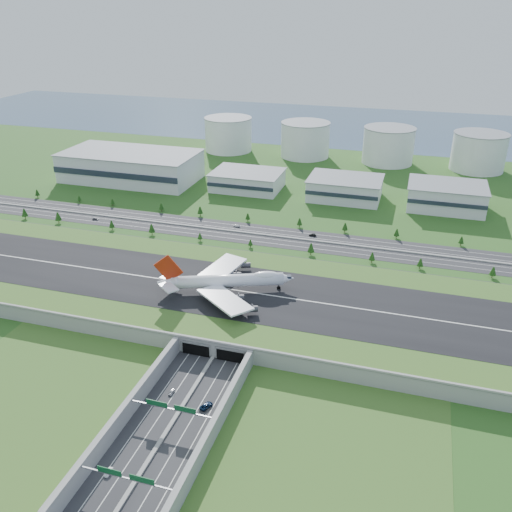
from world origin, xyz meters
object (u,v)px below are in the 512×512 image
(car_2, at_px, (206,406))
(car_7, at_px, (237,226))
(car_1, at_px, (109,472))
(fuel_tank_a, at_px, (228,135))
(car_4, at_px, (95,219))
(car_5, at_px, (313,235))
(boeing_747, at_px, (227,281))
(car_0, at_px, (172,392))

(car_2, bearing_deg, car_7, -51.45)
(car_1, bearing_deg, fuel_tank_a, 102.83)
(car_4, distance_m, car_5, 163.86)
(boeing_747, height_order, car_2, boeing_747)
(car_4, bearing_deg, car_1, -153.09)
(car_5, bearing_deg, car_4, -81.95)
(car_1, distance_m, car_4, 251.01)
(car_7, bearing_deg, car_2, 25.28)
(car_4, height_order, car_7, car_4)
(boeing_747, height_order, car_7, boeing_747)
(car_0, xyz_separation_m, car_4, (-139.51, 165.16, 0.09))
(boeing_747, xyz_separation_m, car_2, (19.66, -80.57, -13.56))
(boeing_747, xyz_separation_m, car_0, (2.51, -76.73, -13.70))
(boeing_747, distance_m, car_7, 111.69)
(car_5, relative_size, car_7, 1.00)
(car_2, xyz_separation_m, car_4, (-156.66, 169.00, -0.06))
(car_0, relative_size, car_4, 0.88)
(fuel_tank_a, relative_size, car_7, 10.03)
(car_2, bearing_deg, boeing_747, -52.82)
(car_0, bearing_deg, car_4, 134.74)
(car_4, xyz_separation_m, car_5, (162.96, 17.11, 0.03))
(fuel_tank_a, distance_m, car_7, 220.93)
(car_1, relative_size, car_7, 0.85)
(fuel_tank_a, bearing_deg, car_5, -56.69)
(boeing_747, distance_m, car_0, 77.99)
(boeing_747, xyz_separation_m, car_7, (-30.75, 106.50, -13.68))
(car_4, height_order, car_5, car_5)
(car_5, bearing_deg, car_2, 0.11)
(fuel_tank_a, height_order, car_2, fuel_tank_a)
(car_0, bearing_deg, boeing_747, 96.42)
(boeing_747, bearing_deg, car_2, -97.88)
(car_0, bearing_deg, car_7, 104.84)
(fuel_tank_a, bearing_deg, car_7, -68.98)
(car_1, relative_size, car_4, 0.91)
(car_1, bearing_deg, car_4, 121.64)
(car_1, xyz_separation_m, car_4, (-136.44, 210.70, 0.10))
(car_1, xyz_separation_m, car_5, (26.52, 227.80, 0.13))
(car_0, bearing_deg, car_2, -8.07)
(car_2, distance_m, car_7, 193.75)
(fuel_tank_a, xyz_separation_m, car_5, (135.75, -206.59, -16.56))
(car_0, relative_size, car_7, 0.83)
(car_2, height_order, car_5, car_2)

